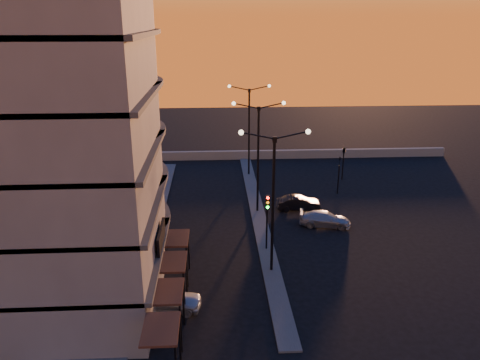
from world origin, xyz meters
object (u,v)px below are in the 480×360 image
object	(u,v)px
car_hatchback	(166,299)
car_sedan	(298,203)
streetlamp_mid	(258,149)
car_wagon	(325,219)
traffic_light_main	(267,213)

from	to	relation	value
car_hatchback	car_sedan	distance (m)	17.41
streetlamp_mid	car_sedan	distance (m)	6.14
car_sedan	car_wagon	bearing A→B (deg)	-155.45
streetlamp_mid	car_wagon	size ratio (longest dim) A/B	2.35
streetlamp_mid	traffic_light_main	bearing A→B (deg)	-90.00
traffic_light_main	car_sedan	size ratio (longest dim) A/B	1.15
car_wagon	car_hatchback	bearing A→B (deg)	144.60
car_hatchback	car_sedan	bearing A→B (deg)	-29.59
streetlamp_mid	traffic_light_main	distance (m)	7.62
car_hatchback	car_wagon	xyz separation A→B (m)	(11.62, 10.77, -0.10)
traffic_light_main	streetlamp_mid	bearing A→B (deg)	90.00
traffic_light_main	car_wagon	bearing A→B (deg)	37.62
streetlamp_mid	traffic_light_main	xyz separation A→B (m)	(0.00, -7.13, -2.70)
streetlamp_mid	car_sedan	world-z (taller)	streetlamp_mid
car_wagon	streetlamp_mid	bearing A→B (deg)	69.92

